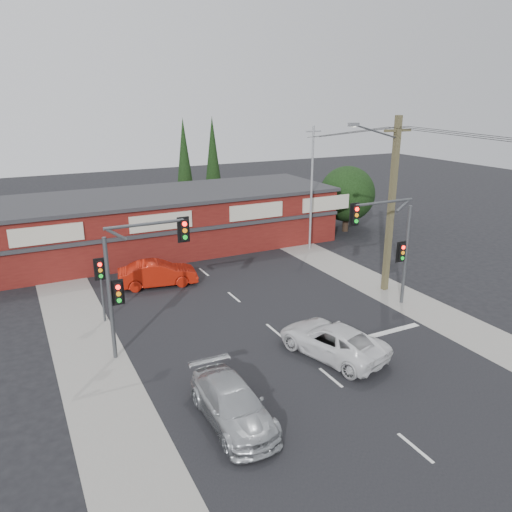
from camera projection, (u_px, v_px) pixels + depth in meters
name	position (u px, v px, depth m)	size (l,w,h in m)	color
ground	(286.00, 340.00, 23.47)	(120.00, 120.00, 0.00)	black
road_strip	(241.00, 303.00, 27.72)	(14.00, 70.00, 0.01)	black
verge_left	(82.00, 334.00, 24.07)	(3.00, 70.00, 0.02)	gray
verge_right	(363.00, 279.00, 31.36)	(3.00, 70.00, 0.02)	gray
stop_line	(365.00, 338.00, 23.70)	(6.50, 0.35, 0.01)	silver
white_suv	(332.00, 340.00, 21.98)	(2.36, 5.11, 1.42)	silver
silver_suv	(233.00, 404.00, 17.45)	(1.94, 4.78, 1.39)	#ABAFB1
red_sedan	(158.00, 274.00, 30.03)	(1.62, 4.66, 1.54)	#AF1A0A
lane_dashes	(204.00, 272.00, 32.55)	(0.12, 58.99, 0.01)	silver
shop_building	(159.00, 221.00, 36.82)	(27.30, 8.40, 4.22)	#531310
tree_cluster	(346.00, 196.00, 42.01)	(5.90, 5.10, 5.50)	#2D2116
conifer_near	(184.00, 162.00, 43.68)	(1.80, 1.80, 9.25)	#2D2116
conifer_far	(213.00, 157.00, 46.88)	(1.80, 1.80, 9.25)	#2D2116
traffic_mast_left	(133.00, 270.00, 21.21)	(3.77, 0.27, 5.97)	#47494C
traffic_mast_right	(391.00, 237.00, 26.06)	(3.96, 0.27, 5.97)	#47494C
pedestal_signal	(101.00, 277.00, 24.75)	(0.55, 0.27, 3.38)	#47494C
utility_pole	(390.00, 200.00, 27.94)	(4.38, 0.59, 10.00)	brown
steel_pole	(312.00, 187.00, 36.09)	(1.20, 0.16, 9.00)	gray
power_lines	(482.00, 141.00, 22.24)	(2.01, 29.00, 1.22)	black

